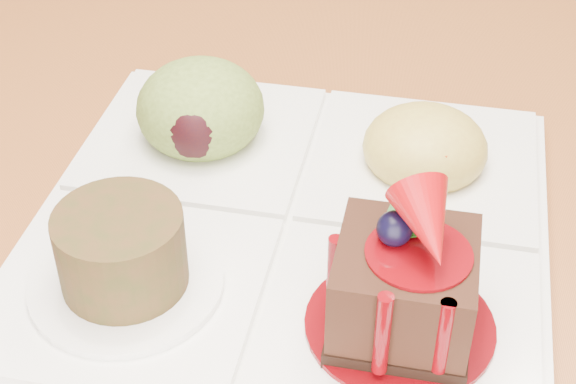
{
  "coord_description": "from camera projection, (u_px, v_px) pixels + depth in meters",
  "views": [
    {
      "loc": [
        -0.16,
        -1.1,
        1.06
      ],
      "look_at": [
        -0.18,
        -0.75,
        0.79
      ],
      "focal_mm": 55.0,
      "sensor_mm": 36.0,
      "label": 1
    }
  ],
  "objects": [
    {
      "name": "ground",
      "position": [
        418.0,
        282.0,
        1.51
      ],
      "size": [
        6.0,
        6.0,
        0.0
      ],
      "primitive_type": "plane",
      "color": "#4F2B16"
    },
    {
      "name": "sampler_plate",
      "position": [
        286.0,
        208.0,
        0.46
      ],
      "size": [
        0.3,
        0.3,
        0.1
      ],
      "rotation": [
        0.0,
        0.0,
        -0.14
      ],
      "color": "white",
      "rests_on": "dining_table"
    }
  ]
}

